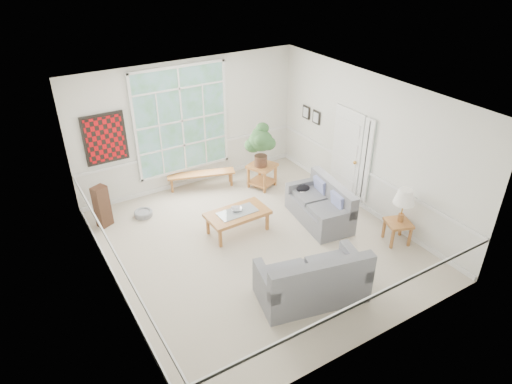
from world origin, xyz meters
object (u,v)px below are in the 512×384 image
coffee_table (238,222)px  side_table (397,232)px  loveseat_front (312,274)px  loveseat_right (320,203)px  end_table (262,176)px

coffee_table → side_table: side_table is taller
coffee_table → loveseat_front: bearing=-88.1°
loveseat_right → end_table: size_ratio=2.73×
end_table → loveseat_right: bearing=-82.6°
coffee_table → side_table: 3.18m
loveseat_right → side_table: (0.84, -1.41, -0.19)m
loveseat_front → side_table: 2.44m
coffee_table → end_table: end_table is taller
loveseat_front → end_table: bearing=83.3°
end_table → side_table: (1.09, -3.31, -0.06)m
loveseat_front → side_table: size_ratio=3.76×
coffee_table → side_table: size_ratio=2.67×
loveseat_right → coffee_table: 1.78m
side_table → coffee_table: bearing=142.5°
loveseat_right → end_table: loveseat_right is taller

